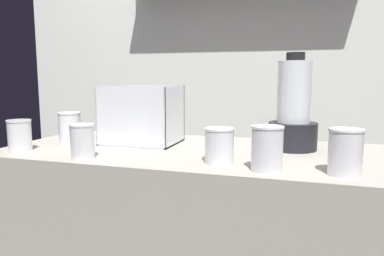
{
  "coord_description": "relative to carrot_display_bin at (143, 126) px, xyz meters",
  "views": [
    {
      "loc": [
        0.39,
        -1.26,
        1.16
      ],
      "look_at": [
        0.0,
        0.0,
        0.98
      ],
      "focal_mm": 33.95,
      "sensor_mm": 36.0,
      "label": 1
    }
  ],
  "objects": [
    {
      "name": "back_wall_unit",
      "position": [
        0.23,
        0.69,
        0.3
      ],
      "size": [
        2.6,
        0.24,
        2.5
      ],
      "color": "silver",
      "rests_on": "ground_plane"
    },
    {
      "name": "carrot_display_bin",
      "position": [
        0.0,
        0.0,
        0.0
      ],
      "size": [
        0.29,
        0.22,
        0.23
      ],
      "color": "white",
      "rests_on": "counter"
    },
    {
      "name": "blender_pitcher",
      "position": [
        0.58,
        0.04,
        0.06
      ],
      "size": [
        0.18,
        0.18,
        0.35
      ],
      "color": "black",
      "rests_on": "counter"
    },
    {
      "name": "juice_cup_beet_far_left",
      "position": [
        -0.36,
        -0.28,
        -0.02
      ],
      "size": [
        0.08,
        0.08,
        0.11
      ],
      "color": "white",
      "rests_on": "counter"
    },
    {
      "name": "juice_cup_orange_left",
      "position": [
        -0.26,
        -0.12,
        -0.01
      ],
      "size": [
        0.09,
        0.09,
        0.13
      ],
      "color": "white",
      "rests_on": "counter"
    },
    {
      "name": "juice_cup_mango_middle",
      "position": [
        -0.07,
        -0.32,
        -0.02
      ],
      "size": [
        0.08,
        0.08,
        0.11
      ],
      "color": "white",
      "rests_on": "counter"
    },
    {
      "name": "juice_cup_mango_right",
      "position": [
        0.37,
        -0.26,
        -0.02
      ],
      "size": [
        0.09,
        0.09,
        0.11
      ],
      "color": "white",
      "rests_on": "counter"
    },
    {
      "name": "juice_cup_orange_far_right",
      "position": [
        0.53,
        -0.31,
        -0.01
      ],
      "size": [
        0.09,
        0.09,
        0.13
      ],
      "color": "white",
      "rests_on": "counter"
    },
    {
      "name": "juice_cup_mango_rightmost",
      "position": [
        0.73,
        -0.29,
        -0.01
      ],
      "size": [
        0.09,
        0.09,
        0.13
      ],
      "color": "white",
      "rests_on": "counter"
    }
  ]
}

